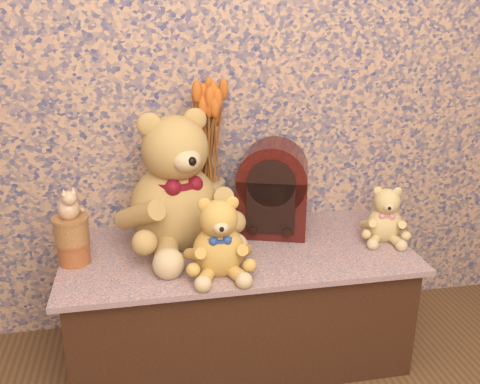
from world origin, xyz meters
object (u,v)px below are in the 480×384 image
(ceramic_vase, at_px, (208,208))
(biscuit_tin_lower, at_px, (74,252))
(teddy_medium, at_px, (218,232))
(teddy_large, at_px, (174,174))
(teddy_small, at_px, (385,211))
(cat_figurine, at_px, (68,202))
(cathedral_radio, at_px, (273,188))

(ceramic_vase, height_order, biscuit_tin_lower, ceramic_vase)
(teddy_medium, bearing_deg, biscuit_tin_lower, 163.46)
(biscuit_tin_lower, bearing_deg, ceramic_vase, 16.63)
(teddy_large, height_order, teddy_small, teddy_large)
(teddy_large, relative_size, teddy_small, 2.38)
(teddy_small, height_order, cat_figurine, cat_figurine)
(ceramic_vase, bearing_deg, biscuit_tin_lower, -163.37)
(cathedral_radio, xyz_separation_m, ceramic_vase, (-0.25, 0.01, -0.07))
(teddy_medium, bearing_deg, teddy_large, 117.55)
(teddy_medium, bearing_deg, cathedral_radio, 49.47)
(teddy_medium, xyz_separation_m, cathedral_radio, (0.26, 0.29, 0.04))
(teddy_large, relative_size, ceramic_vase, 2.47)
(teddy_large, bearing_deg, cat_figurine, 175.61)
(teddy_small, distance_m, cat_figurine, 1.15)
(teddy_medium, height_order, cat_figurine, teddy_medium)
(biscuit_tin_lower, bearing_deg, teddy_large, 14.98)
(teddy_small, relative_size, ceramic_vase, 1.04)
(cathedral_radio, relative_size, cat_figurine, 3.14)
(biscuit_tin_lower, relative_size, cat_figurine, 0.94)
(teddy_small, bearing_deg, cathedral_radio, 176.77)
(cathedral_radio, distance_m, ceramic_vase, 0.26)
(cat_figurine, bearing_deg, teddy_large, -4.78)
(teddy_small, height_order, ceramic_vase, teddy_small)
(teddy_small, relative_size, cathedral_radio, 0.63)
(teddy_small, xyz_separation_m, cat_figurine, (-1.15, 0.02, 0.11))
(teddy_small, bearing_deg, ceramic_vase, -177.07)
(teddy_medium, distance_m, ceramic_vase, 0.30)
(cathedral_radio, height_order, cat_figurine, cathedral_radio)
(cathedral_radio, bearing_deg, ceramic_vase, -165.02)
(ceramic_vase, bearing_deg, teddy_large, -158.95)
(teddy_large, xyz_separation_m, teddy_small, (0.79, -0.11, -0.16))
(ceramic_vase, bearing_deg, teddy_medium, -90.91)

